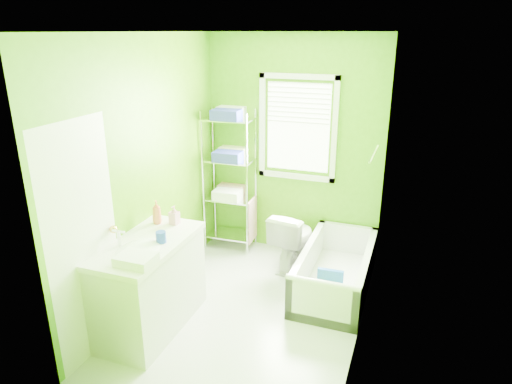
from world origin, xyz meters
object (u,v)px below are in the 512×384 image
(toilet, at_px, (293,239))
(wire_shelf_unit, at_px, (231,165))
(vanity, at_px, (149,282))
(bathtub, at_px, (335,277))

(toilet, bearing_deg, wire_shelf_unit, -9.14)
(vanity, bearing_deg, toilet, 59.41)
(toilet, distance_m, wire_shelf_unit, 1.17)
(vanity, bearing_deg, bathtub, 39.32)
(bathtub, xyz_separation_m, wire_shelf_unit, (-1.43, 0.60, 0.93))
(toilet, relative_size, vanity, 0.61)
(toilet, distance_m, vanity, 1.81)
(vanity, height_order, wire_shelf_unit, wire_shelf_unit)
(bathtub, xyz_separation_m, vanity, (-1.47, -1.21, 0.31))
(bathtub, bearing_deg, vanity, -140.68)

